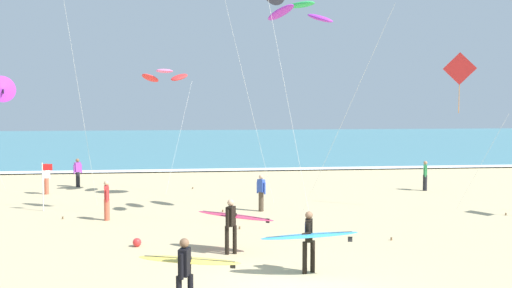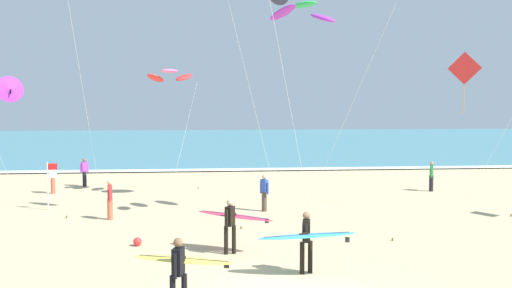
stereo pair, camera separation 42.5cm
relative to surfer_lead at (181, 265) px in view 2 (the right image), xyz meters
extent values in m
cube|color=teal|center=(2.60, 56.22, -1.01)|extent=(160.00, 60.00, 0.08)
cube|color=white|center=(2.60, 26.52, -0.96)|extent=(160.00, 1.38, 0.01)
cube|color=black|center=(-0.05, -0.17, 0.13)|extent=(0.29, 0.38, 0.60)
cube|color=white|center=(-0.15, -0.14, 0.17)|extent=(0.07, 0.20, 0.32)
sphere|color=brown|center=(-0.05, -0.17, 0.55)|extent=(0.21, 0.21, 0.21)
cylinder|color=black|center=(-0.12, -0.39, 0.09)|extent=(0.09, 0.09, 0.56)
cylinder|color=black|center=(0.01, 0.05, 0.24)|extent=(0.09, 0.09, 0.26)
cylinder|color=black|center=(-0.02, 0.15, 0.11)|extent=(0.26, 0.15, 0.14)
ellipsoid|color=#EFD14C|center=(0.05, 0.17, 0.07)|extent=(2.44, 1.18, 0.12)
cube|color=#333333|center=(0.05, 0.17, 0.11)|extent=(2.02, 0.61, 0.05)
cube|color=#262628|center=(1.01, -0.11, 0.00)|extent=(0.12, 0.05, 0.14)
cylinder|color=black|center=(3.17, 2.48, -0.61)|extent=(0.13, 0.13, 0.88)
cylinder|color=black|center=(3.42, 2.59, -0.61)|extent=(0.13, 0.13, 0.88)
cube|color=black|center=(3.30, 2.54, 0.13)|extent=(0.27, 0.38, 0.60)
cube|color=blue|center=(3.19, 2.56, 0.17)|extent=(0.06, 0.20, 0.32)
sphere|color=brown|center=(3.30, 2.54, 0.55)|extent=(0.21, 0.21, 0.21)
cylinder|color=black|center=(3.25, 2.31, 0.24)|extent=(0.09, 0.09, 0.26)
cylinder|color=black|center=(3.17, 2.24, 0.11)|extent=(0.26, 0.13, 0.14)
cylinder|color=black|center=(3.35, 2.76, 0.09)|extent=(0.09, 0.09, 0.56)
ellipsoid|color=#3399D8|center=(3.22, 2.19, 0.07)|extent=(2.64, 1.05, 0.31)
cube|color=#333333|center=(3.22, 2.19, 0.11)|extent=(2.23, 0.52, 0.22)
cube|color=#262628|center=(4.28, 1.95, 0.00)|extent=(0.12, 0.04, 0.14)
cylinder|color=black|center=(1.20, 4.72, -0.61)|extent=(0.13, 0.13, 0.88)
cylinder|color=black|center=(1.45, 4.77, -0.61)|extent=(0.13, 0.13, 0.88)
cube|color=black|center=(1.32, 4.75, 0.13)|extent=(0.34, 0.39, 0.60)
cube|color=blue|center=(1.23, 4.80, 0.17)|extent=(0.10, 0.18, 0.32)
sphere|color=tan|center=(1.32, 4.75, 0.55)|extent=(0.21, 0.21, 0.21)
cylinder|color=black|center=(1.22, 4.54, 0.09)|extent=(0.09, 0.09, 0.56)
cylinder|color=black|center=(1.43, 4.95, 0.24)|extent=(0.09, 0.09, 0.26)
cylinder|color=black|center=(1.42, 5.06, 0.11)|extent=(0.26, 0.19, 0.14)
ellipsoid|color=#D83359|center=(1.49, 5.06, 0.07)|extent=(2.50, 1.63, 0.19)
cube|color=#333333|center=(1.49, 5.06, 0.11)|extent=(2.00, 1.07, 0.11)
cube|color=#262628|center=(2.44, 4.56, 0.00)|extent=(0.11, 0.07, 0.14)
ellipsoid|color=purple|center=(5.32, 10.09, 7.00)|extent=(1.23, 1.43, 0.61)
ellipsoid|color=green|center=(4.43, 9.48, 7.40)|extent=(1.23, 1.44, 0.20)
ellipsoid|color=purple|center=(3.53, 8.88, 7.00)|extent=(1.23, 1.43, 0.61)
cylinder|color=silver|center=(5.65, 7.68, 2.97)|extent=(2.46, 3.63, 7.85)
cylinder|color=brown|center=(6.87, 5.87, -1.00)|extent=(0.06, 0.06, 0.10)
cone|color=purple|center=(-9.65, 18.87, 4.36)|extent=(1.40, 1.04, 1.42)
cube|color=black|center=(-9.65, 18.87, 4.22)|extent=(0.28, 0.45, 0.24)
cylinder|color=silver|center=(2.70, 12.31, 3.74)|extent=(2.45, 1.46, 9.37)
cylinder|color=brown|center=(1.48, 11.59, -1.00)|extent=(0.06, 0.06, 0.10)
ellipsoid|color=red|center=(-1.84, 16.77, 4.88)|extent=(1.17, 1.30, 0.53)
ellipsoid|color=pink|center=(-1.11, 16.29, 5.20)|extent=(1.17, 1.29, 0.20)
ellipsoid|color=red|center=(-0.37, 15.82, 4.88)|extent=(1.17, 1.30, 0.53)
cylinder|color=silver|center=(-0.42, 17.34, 1.91)|extent=(1.38, 2.12, 5.73)
cylinder|color=brown|center=(0.26, 18.40, -1.00)|extent=(0.06, 0.06, 0.10)
cube|color=red|center=(11.45, 10.48, 5.06)|extent=(1.19, 0.73, 1.37)
cylinder|color=orange|center=(11.45, 10.48, 3.78)|extent=(0.02, 0.02, 1.20)
cylinder|color=silver|center=(12.29, 9.98, 1.11)|extent=(1.69, 1.02, 4.13)
cylinder|color=brown|center=(13.12, 9.47, -1.00)|extent=(0.06, 0.06, 0.10)
cylinder|color=silver|center=(-4.51, 12.11, 4.21)|extent=(0.98, 2.53, 10.31)
cylinder|color=brown|center=(-4.99, 10.85, -1.00)|extent=(0.06, 0.06, 0.10)
cylinder|color=silver|center=(3.18, 7.77, 5.86)|extent=(2.56, 0.86, 13.62)
cylinder|color=brown|center=(1.90, 8.19, -1.00)|extent=(0.06, 0.06, 0.10)
cylinder|color=black|center=(-6.08, 19.87, -0.63)|extent=(0.22, 0.22, 0.84)
cube|color=purple|center=(-6.08, 19.87, 0.06)|extent=(0.36, 0.34, 0.54)
sphere|color=brown|center=(-6.08, 19.87, 0.44)|extent=(0.20, 0.20, 0.20)
cylinder|color=purple|center=(-6.25, 19.74, -0.04)|extent=(0.08, 0.08, 0.50)
cylinder|color=purple|center=(-5.92, 20.00, -0.04)|extent=(0.08, 0.08, 0.50)
cylinder|color=black|center=(12.55, 16.30, -0.63)|extent=(0.22, 0.22, 0.84)
cube|color=#339351|center=(12.55, 16.30, 0.06)|extent=(0.28, 0.36, 0.54)
sphere|color=#A87A59|center=(12.55, 16.30, 0.44)|extent=(0.20, 0.20, 0.20)
cylinder|color=#339351|center=(12.47, 16.11, -0.04)|extent=(0.08, 0.08, 0.50)
cylinder|color=#339351|center=(12.62, 16.50, -0.04)|extent=(0.08, 0.08, 0.50)
cylinder|color=#D8593F|center=(-3.19, 10.39, -0.63)|extent=(0.22, 0.22, 0.84)
cube|color=red|center=(-3.19, 10.39, 0.06)|extent=(0.24, 0.35, 0.54)
sphere|color=tan|center=(-3.19, 10.39, 0.44)|extent=(0.20, 0.20, 0.20)
cylinder|color=red|center=(-3.23, 10.60, -0.04)|extent=(0.08, 0.08, 0.50)
cylinder|color=red|center=(-3.15, 10.18, -0.04)|extent=(0.08, 0.08, 0.50)
cylinder|color=#D8593F|center=(-7.18, 17.43, -0.63)|extent=(0.22, 0.22, 0.84)
cube|color=white|center=(-7.18, 17.43, 0.06)|extent=(0.32, 0.37, 0.54)
sphere|color=brown|center=(-7.18, 17.43, 0.44)|extent=(0.20, 0.20, 0.20)
cylinder|color=white|center=(-7.08, 17.61, -0.04)|extent=(0.08, 0.08, 0.50)
cylinder|color=white|center=(-7.29, 17.25, -0.04)|extent=(0.08, 0.08, 0.50)
cylinder|color=#4C3D2D|center=(3.14, 11.58, -0.63)|extent=(0.22, 0.22, 0.84)
cube|color=#3351B7|center=(3.14, 11.58, 0.06)|extent=(0.34, 0.36, 0.54)
sphere|color=tan|center=(3.14, 11.58, 0.44)|extent=(0.20, 0.20, 0.20)
cylinder|color=#3351B7|center=(3.27, 11.42, -0.04)|extent=(0.08, 0.08, 0.50)
cylinder|color=#3351B7|center=(3.00, 11.74, -0.04)|extent=(0.08, 0.08, 0.50)
cylinder|color=silver|center=(-6.21, 12.75, 0.00)|extent=(0.05, 0.05, 2.10)
cube|color=red|center=(-5.99, 12.75, 0.85)|extent=(0.40, 0.02, 0.28)
sphere|color=red|center=(-1.63, 6.01, -0.91)|extent=(0.28, 0.28, 0.28)
camera|label=1|loc=(0.06, -12.46, 3.58)|focal=39.90mm
camera|label=2|loc=(0.49, -12.50, 3.58)|focal=39.90mm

